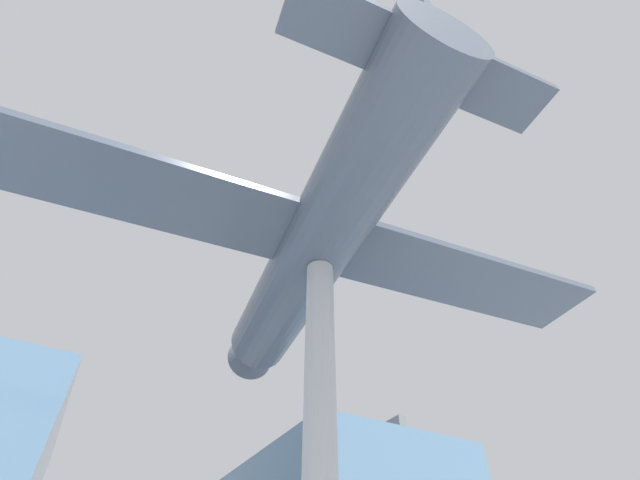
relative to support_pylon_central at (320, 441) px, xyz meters
The scene contains 2 objects.
support_pylon_central is the anchor object (origin of this frame).
suspended_airplane 4.73m from the support_pylon_central, 83.04° to the left, with size 16.01×12.42×2.77m.
Camera 1 is at (-3.74, -6.71, 1.30)m, focal length 24.00 mm.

